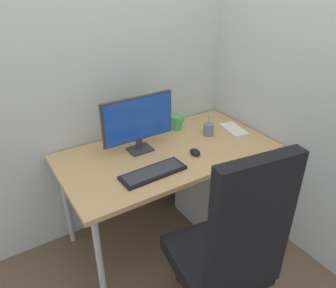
{
  "coord_description": "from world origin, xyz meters",
  "views": [
    {
      "loc": [
        -1.03,
        -1.63,
        1.85
      ],
      "look_at": [
        -0.05,
        -0.08,
        0.84
      ],
      "focal_mm": 34.66,
      "sensor_mm": 36.0,
      "label": 1
    }
  ],
  "objects_px": {
    "notebook": "(234,130)",
    "monitor": "(138,121)",
    "pen_holder": "(208,129)",
    "keyboard": "(153,172)",
    "coffee_mug": "(176,122)",
    "office_chair": "(229,251)",
    "mouse": "(195,152)",
    "filing_cabinet": "(218,184)"
  },
  "relations": [
    {
      "from": "keyboard",
      "to": "coffee_mug",
      "type": "distance_m",
      "value": 0.65
    },
    {
      "from": "filing_cabinet",
      "to": "coffee_mug",
      "type": "xyz_separation_m",
      "value": [
        -0.22,
        0.29,
        0.49
      ]
    },
    {
      "from": "notebook",
      "to": "keyboard",
      "type": "bearing_deg",
      "value": -157.69
    },
    {
      "from": "office_chair",
      "to": "notebook",
      "type": "relative_size",
      "value": 5.11
    },
    {
      "from": "office_chair",
      "to": "notebook",
      "type": "xyz_separation_m",
      "value": [
        0.74,
        0.79,
        0.15
      ]
    },
    {
      "from": "mouse",
      "to": "pen_holder",
      "type": "relative_size",
      "value": 0.55
    },
    {
      "from": "office_chair",
      "to": "keyboard",
      "type": "relative_size",
      "value": 2.92
    },
    {
      "from": "keyboard",
      "to": "coffee_mug",
      "type": "relative_size",
      "value": 3.33
    },
    {
      "from": "mouse",
      "to": "monitor",
      "type": "bearing_deg",
      "value": 143.81
    },
    {
      "from": "keyboard",
      "to": "monitor",
      "type": "bearing_deg",
      "value": 77.19
    },
    {
      "from": "mouse",
      "to": "notebook",
      "type": "height_order",
      "value": "mouse"
    },
    {
      "from": "monitor",
      "to": "pen_holder",
      "type": "xyz_separation_m",
      "value": [
        0.54,
        -0.08,
        -0.17
      ]
    },
    {
      "from": "monitor",
      "to": "pen_holder",
      "type": "bearing_deg",
      "value": -8.24
    },
    {
      "from": "monitor",
      "to": "keyboard",
      "type": "bearing_deg",
      "value": -102.81
    },
    {
      "from": "filing_cabinet",
      "to": "coffee_mug",
      "type": "height_order",
      "value": "coffee_mug"
    },
    {
      "from": "notebook",
      "to": "pen_holder",
      "type": "bearing_deg",
      "value": 175.24
    },
    {
      "from": "monitor",
      "to": "mouse",
      "type": "distance_m",
      "value": 0.43
    },
    {
      "from": "coffee_mug",
      "to": "pen_holder",
      "type": "bearing_deg",
      "value": -55.67
    },
    {
      "from": "filing_cabinet",
      "to": "notebook",
      "type": "bearing_deg",
      "value": 9.16
    },
    {
      "from": "filing_cabinet",
      "to": "monitor",
      "type": "bearing_deg",
      "value": 165.73
    },
    {
      "from": "filing_cabinet",
      "to": "keyboard",
      "type": "relative_size",
      "value": 1.47
    },
    {
      "from": "office_chair",
      "to": "mouse",
      "type": "distance_m",
      "value": 0.74
    },
    {
      "from": "notebook",
      "to": "monitor",
      "type": "bearing_deg",
      "value": 180.0
    },
    {
      "from": "pen_holder",
      "to": "coffee_mug",
      "type": "distance_m",
      "value": 0.26
    },
    {
      "from": "monitor",
      "to": "coffee_mug",
      "type": "bearing_deg",
      "value": 19.28
    },
    {
      "from": "filing_cabinet",
      "to": "notebook",
      "type": "height_order",
      "value": "notebook"
    },
    {
      "from": "mouse",
      "to": "pen_holder",
      "type": "distance_m",
      "value": 0.31
    },
    {
      "from": "notebook",
      "to": "coffee_mug",
      "type": "relative_size",
      "value": 1.9
    },
    {
      "from": "monitor",
      "to": "office_chair",
      "type": "bearing_deg",
      "value": -89.49
    },
    {
      "from": "notebook",
      "to": "coffee_mug",
      "type": "distance_m",
      "value": 0.45
    },
    {
      "from": "mouse",
      "to": "pen_holder",
      "type": "bearing_deg",
      "value": 41.16
    },
    {
      "from": "monitor",
      "to": "pen_holder",
      "type": "relative_size",
      "value": 3.17
    },
    {
      "from": "mouse",
      "to": "keyboard",
      "type": "bearing_deg",
      "value": -165.7
    },
    {
      "from": "filing_cabinet",
      "to": "notebook",
      "type": "relative_size",
      "value": 2.57
    },
    {
      "from": "office_chair",
      "to": "monitor",
      "type": "bearing_deg",
      "value": 90.51
    },
    {
      "from": "office_chair",
      "to": "keyboard",
      "type": "xyz_separation_m",
      "value": [
        -0.08,
        0.61,
        0.15
      ]
    },
    {
      "from": "office_chair",
      "to": "notebook",
      "type": "distance_m",
      "value": 1.09
    },
    {
      "from": "keyboard",
      "to": "pen_holder",
      "type": "relative_size",
      "value": 2.6
    },
    {
      "from": "notebook",
      "to": "filing_cabinet",
      "type": "bearing_deg",
      "value": -160.75
    },
    {
      "from": "monitor",
      "to": "coffee_mug",
      "type": "xyz_separation_m",
      "value": [
        0.39,
        0.14,
        -0.16
      ]
    },
    {
      "from": "office_chair",
      "to": "keyboard",
      "type": "distance_m",
      "value": 0.64
    },
    {
      "from": "office_chair",
      "to": "keyboard",
      "type": "bearing_deg",
      "value": 97.33
    }
  ]
}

